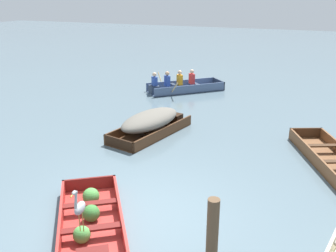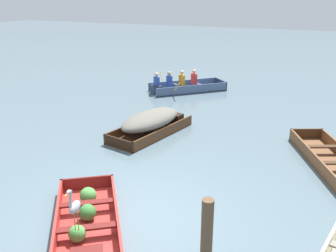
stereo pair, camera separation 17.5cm
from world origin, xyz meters
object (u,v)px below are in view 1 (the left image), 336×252
at_px(dinghy_red_foreground, 91,222).
at_px(heron_on_dinghy, 79,207).
at_px(skiff_wooden_brown_near_moored, 332,160).
at_px(rowboat_slate_blue_with_crew, 180,86).
at_px(mooring_post, 213,229).
at_px(skiff_dark_varnish_mid_moored, 151,122).

relative_size(dinghy_red_foreground, heron_on_dinghy, 3.43).
bearing_deg(heron_on_dinghy, skiff_wooden_brown_near_moored, 53.49).
relative_size(rowboat_slate_blue_with_crew, mooring_post, 2.87).
relative_size(dinghy_red_foreground, rowboat_slate_blue_with_crew, 0.92).
height_order(skiff_dark_varnish_mid_moored, heron_on_dinghy, heron_on_dinghy).
bearing_deg(rowboat_slate_blue_with_crew, heron_on_dinghy, -78.02).
height_order(rowboat_slate_blue_with_crew, mooring_post, mooring_post).
bearing_deg(rowboat_slate_blue_with_crew, dinghy_red_foreground, -78.63).
xyz_separation_m(skiff_wooden_brown_near_moored, rowboat_slate_blue_with_crew, (-6.08, 5.38, 0.13)).
height_order(skiff_dark_varnish_mid_moored, rowboat_slate_blue_with_crew, rowboat_slate_blue_with_crew).
xyz_separation_m(skiff_wooden_brown_near_moored, mooring_post, (-1.81, -4.52, 0.43)).
bearing_deg(skiff_wooden_brown_near_moored, mooring_post, -111.79).
bearing_deg(skiff_dark_varnish_mid_moored, dinghy_red_foreground, -78.07).
bearing_deg(mooring_post, dinghy_red_foreground, -178.29).
relative_size(heron_on_dinghy, mooring_post, 0.77).
height_order(skiff_dark_varnish_mid_moored, mooring_post, mooring_post).
distance_m(dinghy_red_foreground, heron_on_dinghy, 0.96).
height_order(dinghy_red_foreground, skiff_dark_varnish_mid_moored, skiff_dark_varnish_mid_moored).
xyz_separation_m(skiff_dark_varnish_mid_moored, rowboat_slate_blue_with_crew, (-0.99, 5.16, -0.15)).
relative_size(skiff_wooden_brown_near_moored, skiff_dark_varnish_mid_moored, 1.11).
distance_m(skiff_dark_varnish_mid_moored, heron_on_dinghy, 5.57).
height_order(rowboat_slate_blue_with_crew, heron_on_dinghy, heron_on_dinghy).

